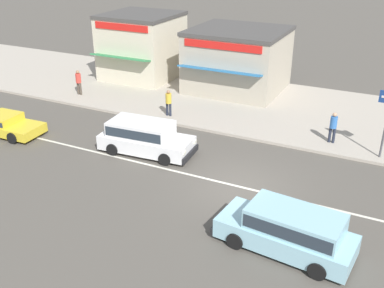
{
  "coord_description": "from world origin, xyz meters",
  "views": [
    {
      "loc": [
        5.43,
        -15.61,
        9.71
      ],
      "look_at": [
        -2.96,
        1.39,
        0.8
      ],
      "focal_mm": 42.0,
      "sensor_mm": 36.0,
      "label": 1
    }
  ],
  "objects_px": {
    "shopfront_corner_warung": "(142,46)",
    "shopfront_mid_block": "(238,59)",
    "sedan_yellow_0": "(4,124)",
    "pedestrian_near_clock": "(78,81)",
    "pedestrian_mid_kerb": "(333,125)",
    "pedestrian_by_shop": "(169,101)",
    "minivan_pale_blue_2": "(289,229)",
    "minivan_white_4": "(144,136)"
  },
  "relations": [
    {
      "from": "shopfront_corner_warung",
      "to": "shopfront_mid_block",
      "type": "xyz_separation_m",
      "value": [
        7.2,
        0.38,
        -0.26
      ]
    },
    {
      "from": "sedan_yellow_0",
      "to": "pedestrian_near_clock",
      "type": "relative_size",
      "value": 2.72
    },
    {
      "from": "pedestrian_mid_kerb",
      "to": "pedestrian_by_shop",
      "type": "xyz_separation_m",
      "value": [
        -9.13,
        -0.4,
        -0.04
      ]
    },
    {
      "from": "sedan_yellow_0",
      "to": "pedestrian_by_shop",
      "type": "bearing_deg",
      "value": 40.38
    },
    {
      "from": "shopfront_corner_warung",
      "to": "shopfront_mid_block",
      "type": "relative_size",
      "value": 0.89
    },
    {
      "from": "pedestrian_mid_kerb",
      "to": "shopfront_corner_warung",
      "type": "relative_size",
      "value": 0.28
    },
    {
      "from": "minivan_pale_blue_2",
      "to": "pedestrian_by_shop",
      "type": "distance_m",
      "value": 12.84
    },
    {
      "from": "sedan_yellow_0",
      "to": "pedestrian_near_clock",
      "type": "bearing_deg",
      "value": 92.02
    },
    {
      "from": "pedestrian_by_shop",
      "to": "sedan_yellow_0",
      "type": "bearing_deg",
      "value": -139.62
    },
    {
      "from": "minivan_white_4",
      "to": "pedestrian_by_shop",
      "type": "distance_m",
      "value": 4.57
    },
    {
      "from": "minivan_pale_blue_2",
      "to": "minivan_white_4",
      "type": "relative_size",
      "value": 1.02
    },
    {
      "from": "minivan_white_4",
      "to": "shopfront_corner_warung",
      "type": "distance_m",
      "value": 12.48
    },
    {
      "from": "sedan_yellow_0",
      "to": "minivan_pale_blue_2",
      "type": "distance_m",
      "value": 16.49
    },
    {
      "from": "pedestrian_by_shop",
      "to": "shopfront_mid_block",
      "type": "xyz_separation_m",
      "value": [
        1.7,
        6.43,
        1.12
      ]
    },
    {
      "from": "minivan_white_4",
      "to": "sedan_yellow_0",
      "type": "bearing_deg",
      "value": -170.17
    },
    {
      "from": "pedestrian_mid_kerb",
      "to": "shopfront_mid_block",
      "type": "relative_size",
      "value": 0.25
    },
    {
      "from": "sedan_yellow_0",
      "to": "pedestrian_by_shop",
      "type": "xyz_separation_m",
      "value": [
        6.82,
        5.8,
        0.51
      ]
    },
    {
      "from": "pedestrian_mid_kerb",
      "to": "pedestrian_by_shop",
      "type": "height_order",
      "value": "pedestrian_mid_kerb"
    },
    {
      "from": "minivan_white_4",
      "to": "pedestrian_near_clock",
      "type": "relative_size",
      "value": 2.9
    },
    {
      "from": "pedestrian_near_clock",
      "to": "pedestrian_mid_kerb",
      "type": "distance_m",
      "value": 16.18
    },
    {
      "from": "sedan_yellow_0",
      "to": "shopfront_corner_warung",
      "type": "xyz_separation_m",
      "value": [
        1.32,
        11.85,
        1.89
      ]
    },
    {
      "from": "minivan_pale_blue_2",
      "to": "shopfront_mid_block",
      "type": "bearing_deg",
      "value": 116.91
    },
    {
      "from": "pedestrian_near_clock",
      "to": "pedestrian_by_shop",
      "type": "bearing_deg",
      "value": -5.76
    },
    {
      "from": "minivan_white_4",
      "to": "shopfront_mid_block",
      "type": "bearing_deg",
      "value": 86.82
    },
    {
      "from": "minivan_white_4",
      "to": "pedestrian_near_clock",
      "type": "xyz_separation_m",
      "value": [
        -8.15,
        5.14,
        0.25
      ]
    },
    {
      "from": "minivan_pale_blue_2",
      "to": "pedestrian_mid_kerb",
      "type": "relative_size",
      "value": 3.0
    },
    {
      "from": "sedan_yellow_0",
      "to": "pedestrian_mid_kerb",
      "type": "distance_m",
      "value": 17.12
    },
    {
      "from": "pedestrian_near_clock",
      "to": "minivan_pale_blue_2",
      "type": "bearing_deg",
      "value": -29.88
    },
    {
      "from": "minivan_pale_blue_2",
      "to": "shopfront_corner_warung",
      "type": "bearing_deg",
      "value": 135.21
    },
    {
      "from": "minivan_pale_blue_2",
      "to": "pedestrian_mid_kerb",
      "type": "distance_m",
      "value": 9.14
    },
    {
      "from": "sedan_yellow_0",
      "to": "minivan_white_4",
      "type": "height_order",
      "value": "minivan_white_4"
    },
    {
      "from": "sedan_yellow_0",
      "to": "pedestrian_by_shop",
      "type": "relative_size",
      "value": 2.87
    },
    {
      "from": "minivan_pale_blue_2",
      "to": "minivan_white_4",
      "type": "distance_m",
      "value": 9.35
    },
    {
      "from": "pedestrian_near_clock",
      "to": "shopfront_corner_warung",
      "type": "bearing_deg",
      "value": 73.81
    },
    {
      "from": "minivan_pale_blue_2",
      "to": "pedestrian_by_shop",
      "type": "relative_size",
      "value": 3.13
    },
    {
      "from": "pedestrian_mid_kerb",
      "to": "pedestrian_by_shop",
      "type": "distance_m",
      "value": 9.14
    },
    {
      "from": "pedestrian_mid_kerb",
      "to": "shopfront_corner_warung",
      "type": "height_order",
      "value": "shopfront_corner_warung"
    },
    {
      "from": "minivan_white_4",
      "to": "pedestrian_near_clock",
      "type": "height_order",
      "value": "pedestrian_near_clock"
    },
    {
      "from": "minivan_pale_blue_2",
      "to": "shopfront_corner_warung",
      "type": "height_order",
      "value": "shopfront_corner_warung"
    },
    {
      "from": "sedan_yellow_0",
      "to": "pedestrian_by_shop",
      "type": "height_order",
      "value": "pedestrian_by_shop"
    },
    {
      "from": "shopfront_mid_block",
      "to": "pedestrian_by_shop",
      "type": "bearing_deg",
      "value": -104.83
    },
    {
      "from": "minivan_white_4",
      "to": "pedestrian_mid_kerb",
      "type": "xyz_separation_m",
      "value": [
        8.03,
        4.83,
        0.24
      ]
    }
  ]
}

